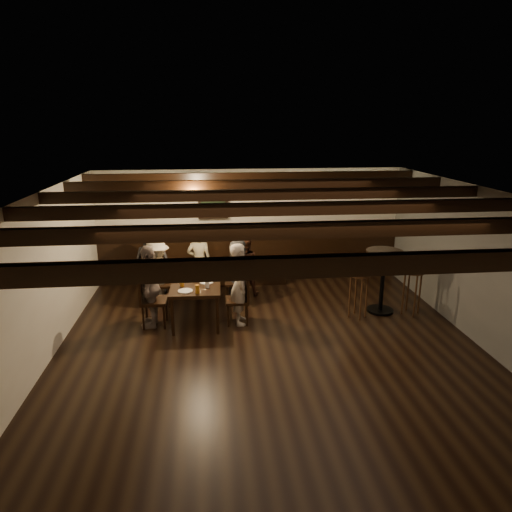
{
  "coord_description": "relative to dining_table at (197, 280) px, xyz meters",
  "views": [
    {
      "loc": [
        -0.88,
        -6.07,
        3.34
      ],
      "look_at": [
        -0.11,
        1.3,
        1.15
      ],
      "focal_mm": 32.0,
      "sensor_mm": 36.0,
      "label": 1
    }
  ],
  "objects": [
    {
      "name": "chair_left_near",
      "position": [
        -0.71,
        0.47,
        -0.37
      ],
      "size": [
        0.41,
        0.41,
        0.87
      ],
      "rotation": [
        0.0,
        0.0,
        -1.6
      ],
      "color": "black",
      "rests_on": "floor"
    },
    {
      "name": "condiment_caddy",
      "position": [
        -0.0,
        -0.05,
        0.12
      ],
      "size": [
        0.15,
        0.1,
        0.12
      ],
      "primitive_type": "cube",
      "color": "black",
      "rests_on": "dining_table"
    },
    {
      "name": "chair_right_near",
      "position": [
        0.73,
        0.43,
        -0.37
      ],
      "size": [
        0.41,
        0.41,
        0.87
      ],
      "rotation": [
        0.0,
        0.0,
        1.54
      ],
      "color": "black",
      "rests_on": "floor"
    },
    {
      "name": "candle",
      "position": [
        0.13,
        0.3,
        0.08
      ],
      "size": [
        0.05,
        0.05,
        0.05
      ],
      "primitive_type": "cylinder",
      "color": "beige",
      "rests_on": "dining_table"
    },
    {
      "name": "person_left_near",
      "position": [
        -0.74,
        0.47,
        0.01
      ],
      "size": [
        0.5,
        0.84,
        1.29
      ],
      "primitive_type": "imported",
      "rotation": [
        0.0,
        0.0,
        -1.6
      ],
      "color": "#BBB29E",
      "rests_on": "floor"
    },
    {
      "name": "plate_far",
      "position": [
        0.17,
        -0.3,
        0.06
      ],
      "size": [
        0.24,
        0.24,
        0.01
      ],
      "primitive_type": "cylinder",
      "color": "white",
      "rests_on": "dining_table"
    },
    {
      "name": "high_top_table",
      "position": [
        3.32,
        -0.26,
        0.12
      ],
      "size": [
        0.65,
        0.65,
        1.16
      ],
      "color": "black",
      "rests_on": "floor"
    },
    {
      "name": "pint_e",
      "position": [
        -0.23,
        -0.44,
        0.13
      ],
      "size": [
        0.07,
        0.07,
        0.14
      ],
      "primitive_type": "cylinder",
      "color": "#BF7219",
      "rests_on": "dining_table"
    },
    {
      "name": "pint_d",
      "position": [
        0.31,
        0.19,
        0.13
      ],
      "size": [
        0.07,
        0.07,
        0.14
      ],
      "primitive_type": "cylinder",
      "color": "silver",
      "rests_on": "dining_table"
    },
    {
      "name": "person_bench_right",
      "position": [
        0.92,
        0.88,
        -0.04
      ],
      "size": [
        0.59,
        0.47,
        1.19
      ],
      "primitive_type": "imported",
      "rotation": [
        0.0,
        0.0,
        3.11
      ],
      "color": "#4C291A",
      "rests_on": "floor"
    },
    {
      "name": "person_right_near",
      "position": [
        0.76,
        0.43,
        -0.02
      ],
      "size": [
        0.41,
        0.62,
        1.24
      ],
      "primitive_type": "imported",
      "rotation": [
        0.0,
        0.0,
        1.54
      ],
      "color": "#232325",
      "rests_on": "floor"
    },
    {
      "name": "pint_a",
      "position": [
        -0.26,
        0.71,
        0.13
      ],
      "size": [
        0.07,
        0.07,
        0.14
      ],
      "primitive_type": "cylinder",
      "color": "#BF7219",
      "rests_on": "dining_table"
    },
    {
      "name": "pint_g",
      "position": [
        0.03,
        -0.8,
        0.13
      ],
      "size": [
        0.07,
        0.07,
        0.14
      ],
      "primitive_type": "cylinder",
      "color": "#BF7219",
      "rests_on": "dining_table"
    },
    {
      "name": "pint_f",
      "position": [
        0.19,
        -0.56,
        0.13
      ],
      "size": [
        0.07,
        0.07,
        0.14
      ],
      "primitive_type": "cylinder",
      "color": "silver",
      "rests_on": "dining_table"
    },
    {
      "name": "pint_c",
      "position": [
        -0.3,
        0.11,
        0.13
      ],
      "size": [
        0.07,
        0.07,
        0.14
      ],
      "primitive_type": "cylinder",
      "color": "#BF7219",
      "rests_on": "dining_table"
    },
    {
      "name": "chair_left_far",
      "position": [
        -0.73,
        -0.43,
        -0.35
      ],
      "size": [
        0.44,
        0.44,
        0.93
      ],
      "rotation": [
        0.0,
        0.0,
        -1.6
      ],
      "color": "black",
      "rests_on": "floor"
    },
    {
      "name": "bar_stool_right",
      "position": [
        3.82,
        -0.41,
        -0.2
      ],
      "size": [
        0.37,
        0.38,
        1.17
      ],
      "rotation": [
        0.0,
        0.0,
        0.0
      ],
      "color": "#3C2013",
      "rests_on": "floor"
    },
    {
      "name": "chair_right_far",
      "position": [
        0.71,
        -0.47,
        -0.37
      ],
      "size": [
        0.4,
        0.4,
        0.86
      ],
      "rotation": [
        0.0,
        0.0,
        1.54
      ],
      "color": "black",
      "rests_on": "floor"
    },
    {
      "name": "person_bench_centre",
      "position": [
        0.03,
        1.05,
        0.03
      ],
      "size": [
        0.49,
        0.33,
        1.33
      ],
      "primitive_type": "imported",
      "rotation": [
        0.0,
        0.0,
        3.11
      ],
      "color": "gray",
      "rests_on": "floor"
    },
    {
      "name": "person_left_far",
      "position": [
        -0.76,
        -0.43,
        0.07
      ],
      "size": [
        0.37,
        0.84,
        1.42
      ],
      "primitive_type": "imported",
      "rotation": [
        0.0,
        0.0,
        -1.6
      ],
      "color": "gray",
      "rests_on": "floor"
    },
    {
      "name": "person_bench_left",
      "position": [
        -0.88,
        0.92,
        0.08
      ],
      "size": [
        0.71,
        0.47,
        1.43
      ],
      "primitive_type": "imported",
      "rotation": [
        0.0,
        0.0,
        3.11
      ],
      "color": "#2A292C",
      "rests_on": "floor"
    },
    {
      "name": "bar_stool_left",
      "position": [
        2.82,
        -0.46,
        -0.2
      ],
      "size": [
        0.38,
        0.4,
        1.17
      ],
      "rotation": [
        0.0,
        0.0,
        -0.19
      ],
      "color": "#3C2013",
      "rests_on": "floor"
    },
    {
      "name": "dining_table",
      "position": [
        0.0,
        0.0,
        0.0
      ],
      "size": [
        0.88,
        1.87,
        0.69
      ],
      "rotation": [
        0.0,
        0.0,
        -0.03
      ],
      "color": "black",
      "rests_on": "floor"
    },
    {
      "name": "person_right_far",
      "position": [
        0.74,
        -0.47,
        0.07
      ],
      "size": [
        0.35,
        0.53,
        1.42
      ],
      "primitive_type": "imported",
      "rotation": [
        0.0,
        0.0,
        1.54
      ],
      "color": "#B8AC9B",
      "rests_on": "floor"
    },
    {
      "name": "room",
      "position": [
        0.85,
        0.57,
        0.44
      ],
      "size": [
        7.0,
        7.0,
        7.0
      ],
      "color": "black",
      "rests_on": "ground"
    },
    {
      "name": "plate_near",
      "position": [
        -0.17,
        -0.7,
        0.06
      ],
      "size": [
        0.24,
        0.24,
        0.01
      ],
      "primitive_type": "cylinder",
      "color": "white",
      "rests_on": "dining_table"
    },
    {
      "name": "pint_b",
      "position": [
        0.27,
        0.64,
        0.13
      ],
      "size": [
        0.07,
        0.07,
        0.14
      ],
      "primitive_type": "cylinder",
      "color": "#BF7219",
      "rests_on": "dining_table"
    }
  ]
}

